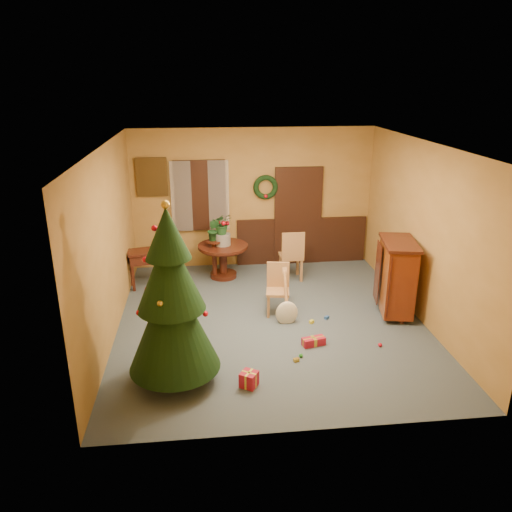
{
  "coord_description": "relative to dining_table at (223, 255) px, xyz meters",
  "views": [
    {
      "loc": [
        -1.06,
        -7.39,
        3.86
      ],
      "look_at": [
        -0.2,
        0.4,
        1.02
      ],
      "focal_mm": 35.0,
      "sensor_mm": 36.0,
      "label": 1
    }
  ],
  "objects": [
    {
      "name": "gift_b",
      "position": [
        0.15,
        -3.84,
        -0.38
      ],
      "size": [
        0.28,
        0.28,
        0.21
      ],
      "color": "#A9162C",
      "rests_on": "floor"
    },
    {
      "name": "room_envelope",
      "position": [
        0.89,
        0.66,
        0.63
      ],
      "size": [
        5.5,
        5.5,
        5.5
      ],
      "color": "#3C4B57",
      "rests_on": "ground"
    },
    {
      "name": "toy_e",
      "position": [
        0.88,
        -3.32,
        -0.46
      ],
      "size": [
        0.09,
        0.07,
        0.05
      ],
      "primitive_type": "cube",
      "rotation": [
        0.0,
        0.0,
        0.3
      ],
      "color": "gold",
      "rests_on": "floor"
    },
    {
      "name": "dining_table",
      "position": [
        0.0,
        0.0,
        0.0
      ],
      "size": [
        1.0,
        1.0,
        0.69
      ],
      "color": "black",
      "rests_on": "floor"
    },
    {
      "name": "gift_d",
      "position": [
        1.23,
        -2.89,
        -0.42
      ],
      "size": [
        0.37,
        0.22,
        0.13
      ],
      "color": "#A9162C",
      "rests_on": "floor"
    },
    {
      "name": "plant_stand",
      "position": [
        -0.18,
        -0.05,
        0.02
      ],
      "size": [
        0.31,
        0.31,
        0.8
      ],
      "color": "black",
      "rests_on": "floor"
    },
    {
      "name": "christmas_tree",
      "position": [
        -0.81,
        -3.6,
        0.7
      ],
      "size": [
        1.2,
        1.2,
        2.48
      ],
      "color": "#382111",
      "rests_on": "floor"
    },
    {
      "name": "toy_d",
      "position": [
        2.22,
        -3.05,
        -0.45
      ],
      "size": [
        0.06,
        0.06,
        0.06
      ],
      "primitive_type": "sphere",
      "color": "red",
      "rests_on": "floor"
    },
    {
      "name": "guitar",
      "position": [
        0.94,
        -2.13,
        -0.04
      ],
      "size": [
        0.47,
        0.63,
        0.85
      ],
      "primitive_type": null,
      "rotation": [
        -0.49,
        0.0,
        -0.19
      ],
      "color": "beige",
      "rests_on": "floor"
    },
    {
      "name": "toy_b",
      "position": [
        0.97,
        -3.22,
        -0.45
      ],
      "size": [
        0.06,
        0.06,
        0.06
      ],
      "primitive_type": "sphere",
      "color": "#227D22",
      "rests_on": "floor"
    },
    {
      "name": "chair_far",
      "position": [
        1.34,
        -0.31,
        0.07
      ],
      "size": [
        0.45,
        0.45,
        1.03
      ],
      "color": "#AB7644",
      "rests_on": "floor"
    },
    {
      "name": "gift_c",
      "position": [
        -1.09,
        -3.37,
        -0.41
      ],
      "size": [
        0.29,
        0.25,
        0.14
      ],
      "color": "brown",
      "rests_on": "floor"
    },
    {
      "name": "urn",
      "position": [
        0.0,
        -0.0,
        0.32
      ],
      "size": [
        0.31,
        0.31,
        0.23
      ],
      "primitive_type": "cylinder",
      "color": "slate",
      "rests_on": "dining_table"
    },
    {
      "name": "sideboard",
      "position": [
        2.84,
        -1.96,
        0.21
      ],
      "size": [
        0.71,
        1.09,
        1.3
      ],
      "color": "#511109",
      "rests_on": "floor"
    },
    {
      "name": "centerpiece_plant",
      "position": [
        0.0,
        -0.0,
        0.65
      ],
      "size": [
        0.38,
        0.33,
        0.43
      ],
      "primitive_type": "imported",
      "color": "#1E4C23",
      "rests_on": "urn"
    },
    {
      "name": "chair_near",
      "position": [
        0.85,
        -1.71,
        -0.01
      ],
      "size": [
        0.44,
        0.44,
        0.89
      ],
      "color": "#AB7644",
      "rests_on": "floor"
    },
    {
      "name": "stand_plant",
      "position": [
        -0.18,
        -0.05,
        0.54
      ],
      "size": [
        0.3,
        0.28,
        0.45
      ],
      "primitive_type": "imported",
      "rotation": [
        0.0,
        0.0,
        -0.42
      ],
      "color": "#19471E",
      "rests_on": "plant_stand"
    },
    {
      "name": "toy_a",
      "position": [
        1.64,
        -2.07,
        -0.46
      ],
      "size": [
        0.09,
        0.09,
        0.05
      ],
      "primitive_type": "cube",
      "rotation": [
        0.0,
        0.0,
        0.7
      ],
      "color": "#24519F",
      "rests_on": "floor"
    },
    {
      "name": "gift_a",
      "position": [
        -0.56,
        -3.38,
        -0.39
      ],
      "size": [
        0.41,
        0.4,
        0.18
      ],
      "color": "brown",
      "rests_on": "floor"
    },
    {
      "name": "writing_desk",
      "position": [
        -1.42,
        -0.29,
        0.08
      ],
      "size": [
        0.91,
        0.6,
        0.74
      ],
      "color": "black",
      "rests_on": "floor"
    },
    {
      "name": "toy_c",
      "position": [
        1.35,
        -2.19,
        -0.46
      ],
      "size": [
        0.09,
        0.09,
        0.05
      ],
      "primitive_type": "cube",
      "rotation": [
        0.0,
        0.0,
        0.7
      ],
      "color": "yellow",
      "rests_on": "floor"
    }
  ]
}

